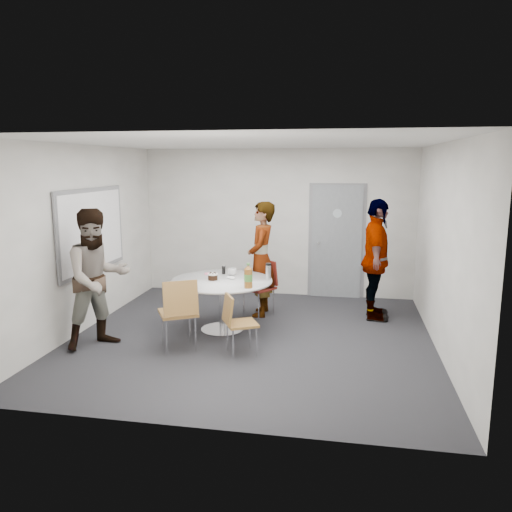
% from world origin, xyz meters
% --- Properties ---
extents(floor, '(5.00, 5.00, 0.00)m').
position_xyz_m(floor, '(0.00, 0.00, 0.00)').
color(floor, black).
rests_on(floor, ground).
extents(ceiling, '(5.00, 5.00, 0.00)m').
position_xyz_m(ceiling, '(0.00, 0.00, 2.70)').
color(ceiling, silver).
rests_on(ceiling, wall_back).
extents(wall_back, '(5.00, 0.00, 5.00)m').
position_xyz_m(wall_back, '(0.00, 2.50, 1.35)').
color(wall_back, beige).
rests_on(wall_back, floor).
extents(wall_left, '(0.00, 5.00, 5.00)m').
position_xyz_m(wall_left, '(-2.50, 0.00, 1.35)').
color(wall_left, beige).
rests_on(wall_left, floor).
extents(wall_right, '(0.00, 5.00, 5.00)m').
position_xyz_m(wall_right, '(2.50, 0.00, 1.35)').
color(wall_right, beige).
rests_on(wall_right, floor).
extents(wall_front, '(5.00, 0.00, 5.00)m').
position_xyz_m(wall_front, '(0.00, -2.50, 1.35)').
color(wall_front, beige).
rests_on(wall_front, floor).
extents(door, '(1.02, 0.17, 2.12)m').
position_xyz_m(door, '(1.10, 2.48, 1.03)').
color(door, slate).
rests_on(door, wall_back).
extents(whiteboard, '(0.04, 1.90, 1.25)m').
position_xyz_m(whiteboard, '(-2.46, 0.20, 1.45)').
color(whiteboard, slate).
rests_on(whiteboard, wall_left).
extents(table, '(1.47, 1.47, 1.11)m').
position_xyz_m(table, '(-0.45, 0.23, 0.67)').
color(table, silver).
rests_on(table, floor).
extents(chair_near_left, '(0.64, 0.66, 0.97)m').
position_xyz_m(chair_near_left, '(-0.82, -0.68, 0.60)').
color(chair_near_left, brown).
rests_on(chair_near_left, floor).
extents(chair_near_right, '(0.53, 0.52, 0.79)m').
position_xyz_m(chair_near_right, '(-0.08, -0.65, 0.48)').
color(chair_near_right, brown).
rests_on(chair_near_right, floor).
extents(chair_far, '(0.60, 0.62, 0.89)m').
position_xyz_m(chair_far, '(-0.04, 1.14, 0.54)').
color(chair_far, maroon).
rests_on(chair_far, floor).
extents(person_main, '(0.49, 0.70, 1.84)m').
position_xyz_m(person_main, '(-0.06, 1.13, 0.92)').
color(person_main, '#A5C6EA').
rests_on(person_main, floor).
extents(person_left, '(1.12, 1.14, 1.86)m').
position_xyz_m(person_left, '(-1.95, -0.67, 0.93)').
color(person_left, white).
rests_on(person_left, floor).
extents(person_right, '(0.48, 1.12, 1.90)m').
position_xyz_m(person_right, '(1.74, 1.23, 0.95)').
color(person_right, black).
rests_on(person_right, floor).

